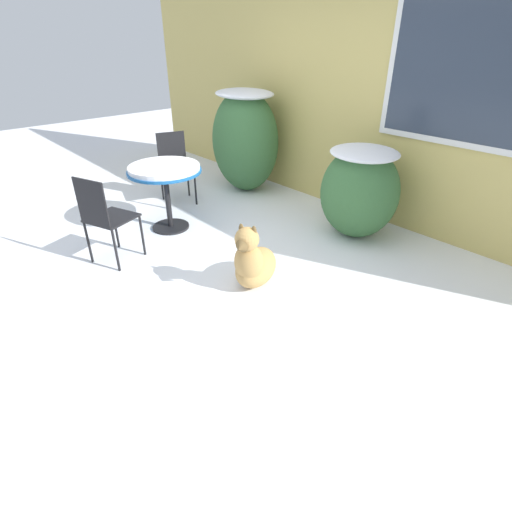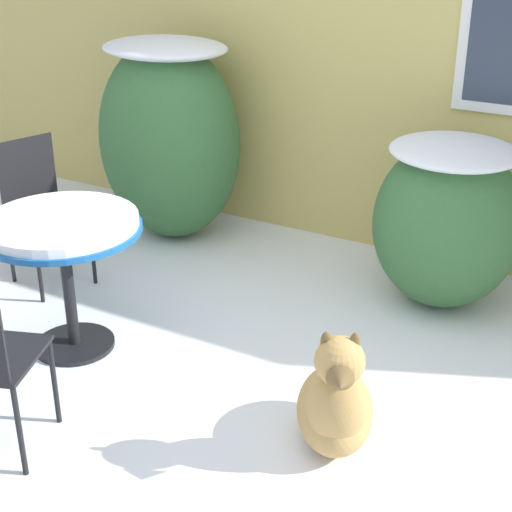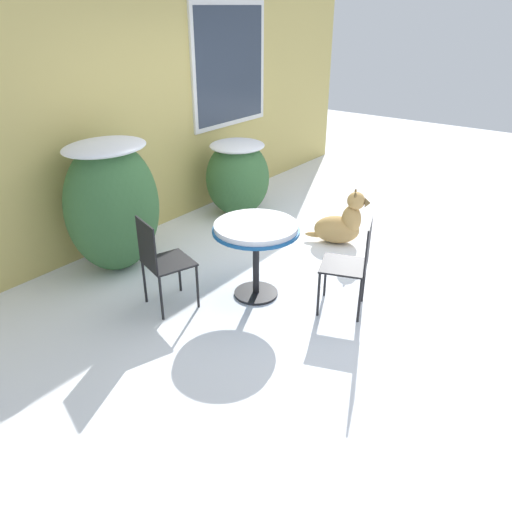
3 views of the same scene
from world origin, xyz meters
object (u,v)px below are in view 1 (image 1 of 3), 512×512
at_px(patio_chair_near_table, 175,164).
at_px(patio_chair_far_side, 105,216).
at_px(patio_table, 165,175).
at_px(dog, 254,263).

bearing_deg(patio_chair_near_table, patio_chair_far_side, -126.30).
distance_m(patio_table, patio_chair_near_table, 0.89).
xyz_separation_m(patio_table, patio_chair_near_table, (-0.69, 0.54, -0.14)).
xyz_separation_m(patio_table, dog, (1.56, -0.09, -0.40)).
relative_size(patio_table, patio_chair_far_side, 0.91).
relative_size(patio_chair_near_table, dog, 1.27).
height_order(patio_chair_far_side, dog, patio_chair_far_side).
bearing_deg(patio_chair_near_table, patio_table, -110.01).
height_order(patio_table, dog, patio_table).
relative_size(patio_chair_near_table, patio_chair_far_side, 1.00).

